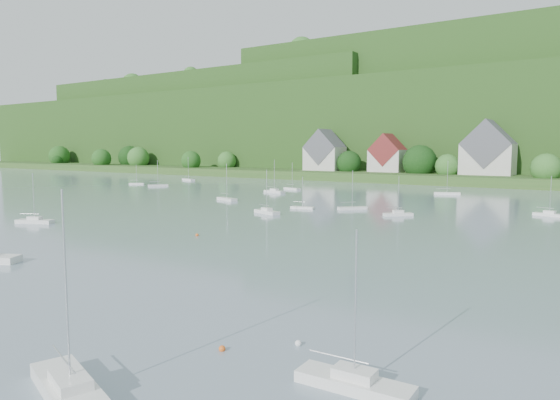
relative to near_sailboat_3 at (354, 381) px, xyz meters
name	(u,v)px	position (x,y,z in m)	size (l,w,h in m)	color
far_shore_strip	(479,177)	(-31.13, 166.52, 1.07)	(600.00, 60.00, 3.00)	#2E5620
forested_ridge	(517,123)	(-30.73, 235.09, 22.45)	(620.00, 181.22, 69.89)	#1A3C13
village_building_0	(325,154)	(-86.13, 153.52, 9.08)	(14.00, 10.40, 16.00)	beige
village_building_1	(387,156)	(-61.13, 155.52, 8.32)	(12.00, 9.36, 14.00)	beige
village_building_2	(488,152)	(-26.13, 154.52, 9.84)	(16.00, 11.44, 18.00)	beige
near_sailboat_3	(354,381)	(0.00, 0.00, 0.00)	(5.96, 1.85, 7.97)	white
near_sailboat_4	(71,390)	(-10.71, -8.35, 0.06)	(7.68, 4.40, 10.00)	white
near_sailboat_6	(35,221)	(-65.97, 22.64, 0.00)	(5.99, 3.94, 7.89)	white
mooring_buoy_2	(222,351)	(-8.56, 0.11, -0.43)	(0.41, 0.41, 0.41)	orange
mooring_buoy_3	(197,236)	(-36.72, 28.23, -0.43)	(0.44, 0.44, 0.44)	orange
mooring_buoy_4	(298,345)	(-5.28, 3.30, -0.43)	(0.41, 0.41, 0.41)	white
far_sailboat_cluster	(432,202)	(-22.85, 86.08, -0.06)	(202.33, 63.72, 8.71)	white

